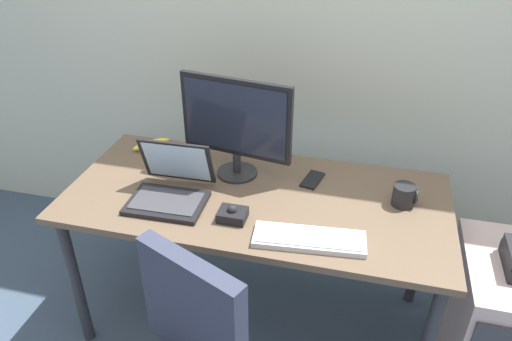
{
  "coord_description": "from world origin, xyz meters",
  "views": [
    {
      "loc": [
        0.42,
        -1.64,
        1.89
      ],
      "look_at": [
        0.0,
        0.0,
        0.86
      ],
      "focal_mm": 34.26,
      "sensor_mm": 36.0,
      "label": 1
    }
  ],
  "objects_px": {
    "coffee_mug": "(404,195)",
    "banana": "(151,144)",
    "file_cabinet": "(504,323)",
    "keyboard": "(309,239)",
    "trackball_mouse": "(232,214)",
    "cell_phone": "(312,180)",
    "laptop": "(171,187)",
    "monitor_main": "(236,123)"
  },
  "relations": [
    {
      "from": "file_cabinet",
      "to": "cell_phone",
      "type": "distance_m",
      "value": 0.98
    },
    {
      "from": "laptop",
      "to": "trackball_mouse",
      "type": "xyz_separation_m",
      "value": [
        0.29,
        -0.08,
        -0.03
      ]
    },
    {
      "from": "laptop",
      "to": "trackball_mouse",
      "type": "height_order",
      "value": "laptop"
    },
    {
      "from": "file_cabinet",
      "to": "cell_phone",
      "type": "relative_size",
      "value": 4.36
    },
    {
      "from": "file_cabinet",
      "to": "monitor_main",
      "type": "bearing_deg",
      "value": 170.8
    },
    {
      "from": "laptop",
      "to": "coffee_mug",
      "type": "bearing_deg",
      "value": 11.35
    },
    {
      "from": "trackball_mouse",
      "to": "keyboard",
      "type": "bearing_deg",
      "value": -11.27
    },
    {
      "from": "cell_phone",
      "to": "coffee_mug",
      "type": "bearing_deg",
      "value": -0.63
    },
    {
      "from": "laptop",
      "to": "coffee_mug",
      "type": "distance_m",
      "value": 0.95
    },
    {
      "from": "keyboard",
      "to": "coffee_mug",
      "type": "xyz_separation_m",
      "value": [
        0.33,
        0.33,
        0.03
      ]
    },
    {
      "from": "file_cabinet",
      "to": "banana",
      "type": "xyz_separation_m",
      "value": [
        -1.66,
        0.32,
        0.45
      ]
    },
    {
      "from": "coffee_mug",
      "to": "banana",
      "type": "relative_size",
      "value": 0.52
    },
    {
      "from": "monitor_main",
      "to": "banana",
      "type": "xyz_separation_m",
      "value": [
        -0.47,
        0.13,
        -0.23
      ]
    },
    {
      "from": "file_cabinet",
      "to": "trackball_mouse",
      "type": "bearing_deg",
      "value": -173.14
    },
    {
      "from": "file_cabinet",
      "to": "keyboard",
      "type": "height_order",
      "value": "keyboard"
    },
    {
      "from": "file_cabinet",
      "to": "coffee_mug",
      "type": "bearing_deg",
      "value": 164.49
    },
    {
      "from": "banana",
      "to": "file_cabinet",
      "type": "bearing_deg",
      "value": -10.96
    },
    {
      "from": "trackball_mouse",
      "to": "banana",
      "type": "height_order",
      "value": "trackball_mouse"
    },
    {
      "from": "monitor_main",
      "to": "keyboard",
      "type": "bearing_deg",
      "value": -45.04
    },
    {
      "from": "monitor_main",
      "to": "laptop",
      "type": "height_order",
      "value": "monitor_main"
    },
    {
      "from": "cell_phone",
      "to": "banana",
      "type": "height_order",
      "value": "banana"
    },
    {
      "from": "file_cabinet",
      "to": "banana",
      "type": "relative_size",
      "value": 3.26
    },
    {
      "from": "trackball_mouse",
      "to": "cell_phone",
      "type": "xyz_separation_m",
      "value": [
        0.26,
        0.35,
        -0.02
      ]
    },
    {
      "from": "trackball_mouse",
      "to": "coffee_mug",
      "type": "relative_size",
      "value": 1.11
    },
    {
      "from": "coffee_mug",
      "to": "keyboard",
      "type": "bearing_deg",
      "value": -135.57
    },
    {
      "from": "trackball_mouse",
      "to": "file_cabinet",
      "type": "bearing_deg",
      "value": 6.86
    },
    {
      "from": "monitor_main",
      "to": "trackball_mouse",
      "type": "distance_m",
      "value": 0.41
    },
    {
      "from": "file_cabinet",
      "to": "coffee_mug",
      "type": "height_order",
      "value": "coffee_mug"
    },
    {
      "from": "coffee_mug",
      "to": "banana",
      "type": "bearing_deg",
      "value": 170.87
    },
    {
      "from": "file_cabinet",
      "to": "cell_phone",
      "type": "xyz_separation_m",
      "value": [
        -0.85,
        0.22,
        0.43
      ]
    },
    {
      "from": "keyboard",
      "to": "cell_phone",
      "type": "distance_m",
      "value": 0.42
    },
    {
      "from": "keyboard",
      "to": "file_cabinet",
      "type": "bearing_deg",
      "value": 13.73
    },
    {
      "from": "cell_phone",
      "to": "banana",
      "type": "xyz_separation_m",
      "value": [
        -0.81,
        0.1,
        0.02
      ]
    },
    {
      "from": "keyboard",
      "to": "laptop",
      "type": "distance_m",
      "value": 0.62
    },
    {
      "from": "laptop",
      "to": "coffee_mug",
      "type": "relative_size",
      "value": 3.21
    },
    {
      "from": "file_cabinet",
      "to": "laptop",
      "type": "height_order",
      "value": "laptop"
    },
    {
      "from": "coffee_mug",
      "to": "banana",
      "type": "height_order",
      "value": "coffee_mug"
    },
    {
      "from": "keyboard",
      "to": "banana",
      "type": "relative_size",
      "value": 2.22
    },
    {
      "from": "laptop",
      "to": "file_cabinet",
      "type": "bearing_deg",
      "value": 2.32
    },
    {
      "from": "trackball_mouse",
      "to": "laptop",
      "type": "bearing_deg",
      "value": 164.96
    },
    {
      "from": "laptop",
      "to": "banana",
      "type": "height_order",
      "value": "laptop"
    },
    {
      "from": "keyboard",
      "to": "coffee_mug",
      "type": "distance_m",
      "value": 0.47
    }
  ]
}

